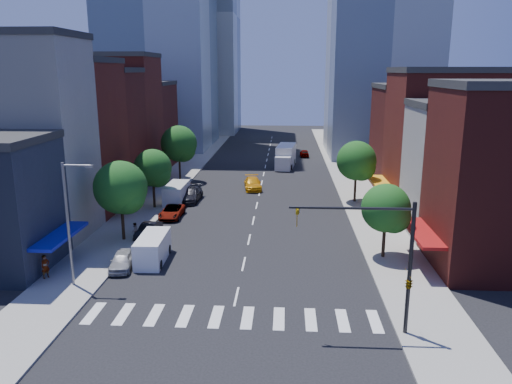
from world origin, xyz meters
TOP-DOWN VIEW (x-y plane):
  - ground at (0.00, 0.00)m, footprint 220.00×220.00m
  - sidewalk_left at (-12.50, 40.00)m, footprint 5.00×120.00m
  - sidewalk_right at (12.50, 40.00)m, footprint 5.00×120.00m
  - crosswalk at (0.00, -3.00)m, footprint 19.00×3.00m
  - bldg_left_1 at (-21.00, 12.00)m, footprint 12.00×8.00m
  - bldg_left_2 at (-21.00, 20.50)m, footprint 12.00×9.00m
  - bldg_left_3 at (-21.00, 29.00)m, footprint 12.00×8.00m
  - bldg_left_4 at (-21.00, 37.50)m, footprint 12.00×9.00m
  - bldg_left_5 at (-21.00, 47.00)m, footprint 12.00×10.00m
  - bldg_right_1 at (21.00, 15.00)m, footprint 12.00×8.00m
  - bldg_right_2 at (21.00, 24.00)m, footprint 12.00×10.00m
  - bldg_right_3 at (21.00, 34.00)m, footprint 12.00×10.00m
  - tower_far_w at (-18.00, 95.00)m, footprint 18.00×18.00m
  - traffic_signal at (9.94, -4.50)m, footprint 7.24×2.24m
  - streetlight at (-11.81, 1.00)m, footprint 2.25×0.25m
  - tree_left_near at (-11.35, 10.92)m, footprint 4.80×4.80m
  - tree_left_mid at (-11.35, 21.92)m, footprint 4.20×4.20m
  - tree_left_far at (-11.35, 35.92)m, footprint 5.00×5.00m
  - tree_right_near at (11.65, 7.92)m, footprint 4.00×4.00m
  - tree_right_far at (11.65, 25.92)m, footprint 4.60×4.60m
  - parked_car_front at (-9.50, 4.46)m, footprint 2.03×4.16m
  - parked_car_second at (-9.50, 12.16)m, footprint 1.90×4.13m
  - parked_car_third at (-8.72, 18.57)m, footprint 2.18×4.66m
  - parked_car_rear at (-8.04, 25.52)m, footprint 2.49×5.67m
  - cargo_van_near at (-7.50, 6.10)m, footprint 2.25×5.21m
  - cargo_van_far at (-9.50, 24.51)m, footprint 2.30×5.45m
  - taxi at (-1.00, 32.10)m, footprint 2.78×5.47m
  - traffic_car_oncoming at (3.37, 48.36)m, footprint 1.90×4.70m
  - traffic_car_far at (6.65, 57.90)m, footprint 1.63×3.88m
  - box_truck at (3.26, 47.95)m, footprint 3.43×8.83m
  - pedestrian_near at (-14.50, 2.00)m, footprint 0.73×0.79m
  - pedestrian_far at (-10.50, 11.21)m, footprint 0.80×0.90m

SIDE VIEW (x-z plane):
  - ground at x=0.00m, z-range 0.00..0.00m
  - crosswalk at x=0.00m, z-range 0.00..0.01m
  - sidewalk_left at x=-12.50m, z-range 0.00..0.15m
  - sidewalk_right at x=12.50m, z-range 0.00..0.15m
  - parked_car_third at x=-8.72m, z-range 0.00..1.29m
  - traffic_car_far at x=6.65m, z-range 0.00..1.31m
  - parked_car_second at x=-9.50m, z-range 0.00..1.31m
  - parked_car_front at x=-9.50m, z-range 0.00..1.36m
  - traffic_car_oncoming at x=3.37m, z-range 0.00..1.52m
  - taxi at x=-1.00m, z-range 0.00..1.52m
  - parked_car_rear at x=-8.04m, z-range 0.00..1.62m
  - pedestrian_far at x=-10.50m, z-range 0.15..1.67m
  - pedestrian_near at x=-14.50m, z-range 0.15..1.96m
  - cargo_van_near at x=-7.50m, z-range -0.01..2.18m
  - cargo_van_far at x=-9.50m, z-range -0.01..2.30m
  - box_truck at x=3.26m, z-range -0.09..3.37m
  - traffic_signal at x=9.94m, z-range 0.16..8.16m
  - tree_right_near at x=11.65m, z-range 1.09..7.29m
  - tree_left_mid at x=-11.35m, z-range 1.20..7.85m
  - tree_right_far at x=11.65m, z-range 1.26..8.46m
  - tree_left_near at x=-11.35m, z-range 1.22..8.52m
  - tree_left_far at x=-11.35m, z-range 1.33..9.08m
  - streetlight at x=-11.81m, z-range 0.78..9.78m
  - bldg_right_1 at x=21.00m, z-range 0.00..12.00m
  - bldg_left_5 at x=-21.00m, z-range 0.00..13.00m
  - bldg_right_3 at x=21.00m, z-range 0.00..13.00m
  - bldg_left_3 at x=-21.00m, z-range 0.00..15.00m
  - bldg_right_2 at x=21.00m, z-range 0.00..15.00m
  - bldg_left_2 at x=-21.00m, z-range 0.00..16.00m
  - bldg_left_4 at x=-21.00m, z-range 0.00..17.00m
  - bldg_left_1 at x=-21.00m, z-range 0.00..18.00m
  - tower_far_w at x=-18.00m, z-range 0.00..56.00m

